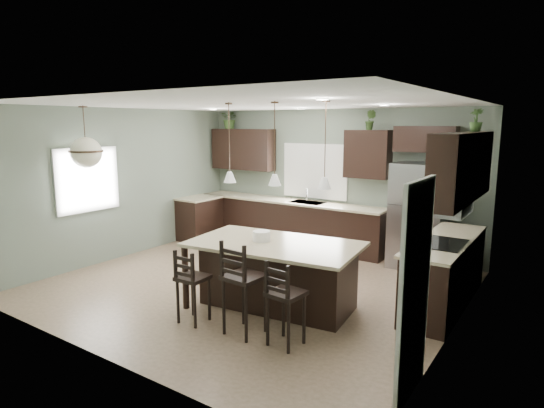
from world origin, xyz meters
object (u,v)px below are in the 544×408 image
Objects in this scene: kitchen_island at (274,275)px; bar_stool_center at (244,287)px; bar_stool_left at (193,286)px; plant_back_left at (230,118)px; refrigerator at (419,216)px; serving_dish at (262,236)px; bar_stool_right at (286,303)px.

kitchen_island is 1.95× the size of bar_stool_center.
kitchen_island is at bearing 55.75° from bar_stool_left.
plant_back_left reaches higher than bar_stool_center.
kitchen_island is at bearing -110.36° from refrigerator.
bar_stool_left is (-0.40, -0.94, -0.51)m from serving_dish.
serving_dish is 1.14m from bar_stool_left.
refrigerator is 4.26m from bar_stool_left.
refrigerator is 7.71× the size of serving_dish.
serving_dish is at bearing -45.46° from plant_back_left.
serving_dish is 1.31m from bar_stool_right.
serving_dish is 0.20× the size of bar_stool_center.
serving_dish is 0.99m from bar_stool_center.
bar_stool_right is (0.57, 0.03, -0.08)m from bar_stool_center.
kitchen_island is 2.25× the size of bar_stool_right.
bar_stool_left is at bearing -167.52° from bar_stool_center.
bar_stool_center is 5.61m from plant_back_left.
bar_stool_left is 0.95× the size of bar_stool_right.
bar_stool_right is (0.71, -0.83, 0.05)m from kitchen_island.
bar_stool_left is 2.11× the size of plant_back_left.
refrigerator reaches higher than bar_stool_right.
plant_back_left is at bearing 120.84° from bar_stool_left.
bar_stool_left is at bearing -128.42° from kitchen_island.
bar_stool_center is 0.58m from bar_stool_right.
bar_stool_center is at bearing -87.46° from kitchen_island.
serving_dish reaches higher than bar_stool_right.
bar_stool_center is 2.54× the size of plant_back_left.
plant_back_left reaches higher than refrigerator.
refrigerator is 3.22m from serving_dish.
bar_stool_left is (-0.60, -0.97, 0.02)m from kitchen_island.
plant_back_left is at bearing 129.86° from kitchen_island.
bar_stool_left is at bearing -56.64° from plant_back_left.
bar_stool_right is 5.99m from plant_back_left.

